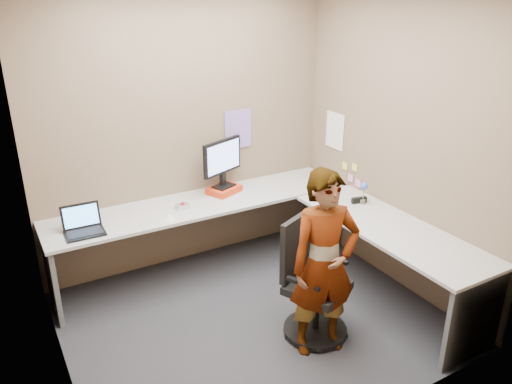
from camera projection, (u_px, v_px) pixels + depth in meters
ground at (253, 319)px, 4.27m from camera, size 3.00×3.00×0.00m
wall_back at (187, 131)px, 4.81m from camera, size 3.00×0.00×3.00m
wall_right at (399, 142)px, 4.46m from camera, size 0.00×2.70×2.70m
wall_left at (42, 210)px, 3.08m from camera, size 0.00×2.70×2.70m
desk at (274, 228)px, 4.56m from camera, size 2.98×2.58×0.73m
paper_ream at (224, 190)px, 4.99m from camera, size 0.38×0.33×0.06m
monitor at (222, 159)px, 4.88m from camera, size 0.48×0.24×0.48m
laptop at (83, 226)px, 4.16m from camera, size 0.32×0.27×0.23m
trackball_mouse at (182, 206)px, 4.62m from camera, size 0.12×0.08×0.07m
origami at (169, 217)px, 4.39m from camera, size 0.10×0.10×0.06m
stapler at (359, 200)px, 4.75m from camera, size 0.16×0.07×0.05m
flower at (364, 190)px, 4.69m from camera, size 0.07×0.07×0.22m
calendar_purple at (238, 129)px, 5.07m from camera, size 0.30×0.01×0.40m
calendar_white at (335, 131)px, 5.21m from camera, size 0.01×0.28×0.38m
sticky_note_a at (355, 167)px, 5.04m from camera, size 0.01×0.07×0.07m
sticky_note_b at (351, 178)px, 5.13m from camera, size 0.01×0.07×0.07m
sticky_note_c at (358, 183)px, 5.04m from camera, size 0.01×0.07×0.07m
sticky_note_d at (345, 166)px, 5.18m from camera, size 0.01×0.07×0.07m
office_chair at (311, 289)px, 3.97m from camera, size 0.57×0.57×0.98m
person at (324, 264)px, 3.67m from camera, size 0.60×0.46×1.47m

